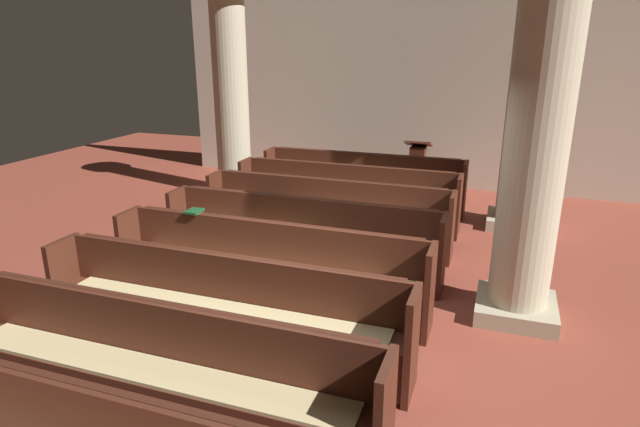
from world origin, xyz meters
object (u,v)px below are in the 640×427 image
at_px(pew_row_1, 346,194).
at_px(pew_row_5, 221,306).
at_px(pillar_far_side, 231,89).
at_px(lectern, 417,173).
at_px(hymn_book, 194,211).
at_px(pew_row_2, 326,212).
at_px(pew_row_6, 154,367).
at_px(pew_row_4, 267,265).
at_px(pew_row_3, 300,235).
at_px(pew_row_0, 362,179).
at_px(pillar_aisle_rear, 538,131).
at_px(pillar_aisle_side, 530,100).

distance_m(pew_row_1, pew_row_5, 3.99).
bearing_deg(pillar_far_side, lectern, 15.79).
bearing_deg(hymn_book, pew_row_2, 61.25).
bearing_deg(pew_row_6, hymn_book, 114.35).
bearing_deg(pew_row_5, pew_row_4, 90.00).
xyz_separation_m(lectern, hymn_book, (-1.79, -4.79, 0.50)).
distance_m(pew_row_6, pillar_far_side, 6.71).
distance_m(pew_row_4, pew_row_6, 1.99).
xyz_separation_m(pew_row_2, pew_row_3, (0.00, -1.00, 0.00)).
bearing_deg(pew_row_4, hymn_book, 169.05).
relative_size(pew_row_0, pillar_far_side, 0.93).
bearing_deg(pew_row_3, lectern, 78.55).
height_order(pew_row_4, pew_row_5, same).
height_order(pew_row_0, pew_row_6, same).
relative_size(pillar_far_side, pillar_aisle_rear, 1.00).
bearing_deg(pew_row_4, pew_row_5, -90.00).
bearing_deg(pew_row_2, pew_row_1, 90.00).
xyz_separation_m(pillar_far_side, pillar_aisle_rear, (5.13, -3.34, 0.00)).
distance_m(pew_row_0, pew_row_1, 1.00).
relative_size(pew_row_2, pew_row_3, 1.00).
bearing_deg(pew_row_4, pew_row_1, 90.00).
distance_m(pew_row_4, pillar_aisle_rear, 3.07).
bearing_deg(pew_row_6, pillar_far_side, 112.86).
height_order(pew_row_1, lectern, lectern).
bearing_deg(pillar_far_side, pew_row_5, -63.21).
relative_size(pew_row_1, pillar_aisle_rear, 0.93).
relative_size(pillar_far_side, lectern, 3.54).
xyz_separation_m(pew_row_6, pillar_aisle_rear, (2.59, 2.68, 1.49)).
bearing_deg(pew_row_2, pew_row_0, 90.00).
distance_m(pew_row_6, hymn_book, 2.44).
bearing_deg(pew_row_0, lectern, 50.93).
height_order(pew_row_2, lectern, lectern).
relative_size(pew_row_3, lectern, 3.29).
bearing_deg(pew_row_3, pillar_aisle_side, 46.89).
height_order(pillar_aisle_side, pillar_far_side, same).
xyz_separation_m(pew_row_4, pillar_aisle_side, (2.59, 3.76, 1.49)).
relative_size(pillar_aisle_side, pillar_aisle_rear, 1.00).
relative_size(pew_row_1, pew_row_3, 1.00).
relative_size(pew_row_2, pew_row_5, 1.00).
relative_size(pillar_aisle_side, pillar_far_side, 1.00).
xyz_separation_m(pew_row_2, pillar_aisle_side, (2.59, 1.77, 1.49)).
bearing_deg(pew_row_2, pillar_aisle_rear, -26.66).
xyz_separation_m(pew_row_1, pillar_far_side, (-2.54, 1.04, 1.49)).
distance_m(pew_row_4, lectern, 5.04).
bearing_deg(lectern, pew_row_0, -129.07).
bearing_deg(pew_row_3, pew_row_4, -90.00).
distance_m(pew_row_3, lectern, 4.06).
height_order(pew_row_0, pillar_aisle_rear, pillar_aisle_rear).
bearing_deg(pew_row_2, pew_row_3, -90.00).
xyz_separation_m(pew_row_0, pew_row_5, (0.00, -4.98, 0.00)).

